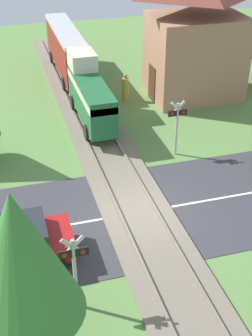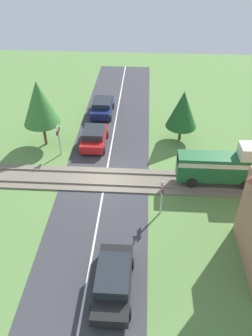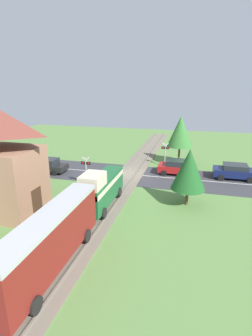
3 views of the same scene
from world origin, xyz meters
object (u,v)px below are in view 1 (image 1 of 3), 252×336
(train, at_px, (75,65))
(car_near_crossing, at_px, (15,243))
(pedestrian_by_station, at_px, (125,88))
(crossing_signal_west_approach, at_px, (74,263))
(crossing_signal_east_approach, at_px, (177,120))
(station_building, at_px, (196,33))

(train, height_order, car_near_crossing, train)
(car_near_crossing, bearing_deg, pedestrian_by_station, 59.05)
(crossing_signal_west_approach, xyz_separation_m, crossing_signal_east_approach, (6.33, 7.99, 0.00))
(train, xyz_separation_m, car_near_crossing, (-4.76, -14.03, -1.07))
(train, relative_size, crossing_signal_west_approach, 5.25)
(station_building, xyz_separation_m, pedestrian_by_station, (-4.11, 0.46, -3.06))
(crossing_signal_east_approach, bearing_deg, train, 110.24)
(train, relative_size, pedestrian_by_station, 9.08)
(train, bearing_deg, crossing_signal_west_approach, -100.81)
(train, relative_size, car_near_crossing, 3.73)
(crossing_signal_east_approach, bearing_deg, crossing_signal_west_approach, -128.39)
(crossing_signal_west_approach, distance_m, pedestrian_by_station, 16.07)
(pedestrian_by_station, bearing_deg, train, 148.21)
(train, height_order, crossing_signal_west_approach, train)
(crossing_signal_west_approach, relative_size, crossing_signal_east_approach, 1.00)
(car_near_crossing, bearing_deg, crossing_signal_east_approach, 34.43)
(train, relative_size, crossing_signal_east_approach, 5.25)
(train, bearing_deg, station_building, -17.28)
(train, distance_m, car_near_crossing, 14.85)
(train, xyz_separation_m, crossing_signal_east_approach, (3.17, -8.59, -0.08))
(station_building, bearing_deg, pedestrian_by_station, 173.66)
(station_building, bearing_deg, crossing_signal_east_approach, -119.05)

